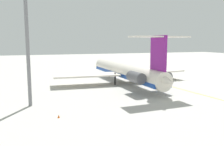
{
  "coord_description": "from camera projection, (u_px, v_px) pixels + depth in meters",
  "views": [
    {
      "loc": [
        -66.13,
        38.59,
        12.64
      ],
      "look_at": [
        -1.65,
        15.63,
        3.3
      ],
      "focal_mm": 36.96,
      "sensor_mm": 36.0,
      "label": 1
    }
  ],
  "objects": [
    {
      "name": "main_jetliner",
      "position": [
        126.0,
        71.0,
        69.09
      ],
      "size": [
        48.19,
        42.83,
        14.04
      ],
      "rotation": [
        0.0,
        0.0,
        0.04
      ],
      "color": "silver",
      "rests_on": "ground"
    },
    {
      "name": "light_mast",
      "position": [
        27.0,
        33.0,
        43.82
      ],
      "size": [
        4.0,
        0.7,
        26.23
      ],
      "color": "slate",
      "rests_on": "ground"
    },
    {
      "name": "safety_cone_tail",
      "position": [
        59.0,
        116.0,
        38.44
      ],
      "size": [
        0.4,
        0.4,
        0.55
      ],
      "primitive_type": "cone",
      "color": "#EA590F",
      "rests_on": "ground"
    },
    {
      "name": "taxiway_centreline",
      "position": [
        151.0,
        81.0,
        73.99
      ],
      "size": [
        101.42,
        10.33,
        0.01
      ],
      "primitive_type": "cube",
      "rotation": [
        0.0,
        0.0,
        0.1
      ],
      "color": "gold",
      "rests_on": "ground"
    },
    {
      "name": "ground",
      "position": [
        155.0,
        80.0,
        76.26
      ],
      "size": [
        330.19,
        330.19,
        0.0
      ],
      "primitive_type": "plane",
      "color": "#B7B5AD"
    },
    {
      "name": "safety_cone_wingtip",
      "position": [
        131.0,
        70.0,
        99.86
      ],
      "size": [
        0.4,
        0.4,
        0.55
      ],
      "primitive_type": "cone",
      "color": "#EA590F",
      "rests_on": "ground"
    },
    {
      "name": "ground_crew_near_tail",
      "position": [
        141.0,
        69.0,
        98.85
      ],
      "size": [
        0.32,
        0.34,
        1.72
      ],
      "rotation": [
        0.0,
        0.0,
        2.4
      ],
      "color": "black",
      "rests_on": "ground"
    },
    {
      "name": "safety_cone_nose",
      "position": [
        148.0,
        69.0,
        103.27
      ],
      "size": [
        0.4,
        0.4,
        0.55
      ],
      "primitive_type": "cone",
      "color": "#EA590F",
      "rests_on": "ground"
    }
  ]
}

